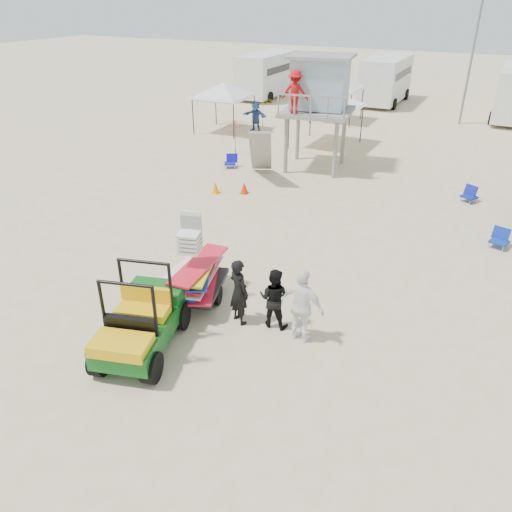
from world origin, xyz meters
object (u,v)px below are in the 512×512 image
at_px(lifeguard_tower, 318,88).
at_px(man_left, 239,292).
at_px(utility_cart, 138,315).
at_px(surf_trailer, 194,271).

bearing_deg(lifeguard_tower, man_left, -77.49).
relative_size(utility_cart, man_left, 1.69).
relative_size(utility_cart, lifeguard_tower, 0.61).
distance_m(surf_trailer, man_left, 1.55).
relative_size(man_left, lifeguard_tower, 0.36).
height_order(man_left, lifeguard_tower, lifeguard_tower).
bearing_deg(man_left, utility_cart, 79.60).
bearing_deg(man_left, surf_trailer, 15.18).
xyz_separation_m(man_left, lifeguard_tower, (-2.84, 12.82, 2.79)).
distance_m(man_left, lifeguard_tower, 13.42).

